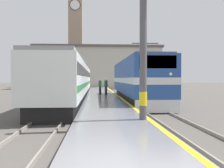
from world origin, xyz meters
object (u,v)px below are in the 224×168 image
(person_on_platform, at_px, (106,86))
(second_waiting_passenger, at_px, (100,86))
(clock_tower, at_px, (76,34))
(catenary_mast, at_px, (144,27))
(locomotive_train, at_px, (137,81))
(passenger_train, at_px, (73,81))

(person_on_platform, height_order, second_waiting_passenger, person_on_platform)
(person_on_platform, relative_size, clock_tower, 0.07)
(catenary_mast, relative_size, second_waiting_passenger, 4.72)
(locomotive_train, relative_size, clock_tower, 0.66)
(catenary_mast, bearing_deg, passenger_train, 105.20)
(passenger_train, bearing_deg, second_waiting_passenger, 37.38)
(person_on_platform, bearing_deg, second_waiting_passenger, 106.47)
(catenary_mast, xyz_separation_m, clock_tower, (-6.91, 54.26, 8.90))
(passenger_train, bearing_deg, locomotive_train, -28.82)
(clock_tower, bearing_deg, passenger_train, -86.21)
(locomotive_train, relative_size, second_waiting_passenger, 9.53)
(person_on_platform, xyz_separation_m, clock_tower, (-5.94, 37.93, 11.93))
(locomotive_train, bearing_deg, passenger_train, 151.18)
(catenary_mast, xyz_separation_m, person_on_platform, (-0.97, 16.33, -3.03))
(locomotive_train, distance_m, clock_tower, 43.85)
(locomotive_train, bearing_deg, person_on_platform, 127.03)
(catenary_mast, xyz_separation_m, second_waiting_passenger, (-1.55, 18.30, -3.07))
(locomotive_train, distance_m, person_on_platform, 4.50)
(locomotive_train, xyz_separation_m, clock_tower, (-8.63, 41.49, 11.30))
(person_on_platform, height_order, clock_tower, clock_tower)
(passenger_train, relative_size, catenary_mast, 3.76)
(second_waiting_passenger, bearing_deg, passenger_train, -142.62)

